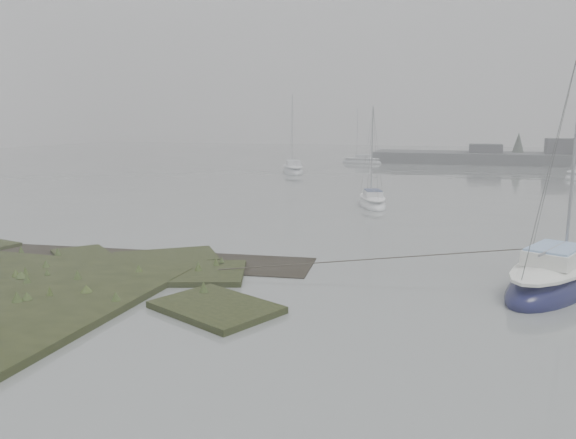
% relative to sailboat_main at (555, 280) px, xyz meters
% --- Properties ---
extents(ground, '(160.00, 160.00, 0.00)m').
position_rel_sailboat_main_xyz_m(ground, '(-10.41, 25.08, -0.29)').
color(ground, slate).
rests_on(ground, ground).
extents(sailboat_main, '(4.87, 7.02, 9.48)m').
position_rel_sailboat_main_xyz_m(sailboat_main, '(0.00, 0.00, 0.00)').
color(sailboat_main, '#12133B').
rests_on(sailboat_main, ground).
extents(sailboat_white, '(3.03, 5.18, 6.94)m').
position_rel_sailboat_main_xyz_m(sailboat_white, '(-8.66, 16.37, -0.08)').
color(sailboat_white, white).
rests_on(sailboat_white, ground).
extents(sailboat_far_a, '(4.40, 6.52, 8.79)m').
position_rel_sailboat_main_xyz_m(sailboat_far_a, '(-20.23, 36.89, -0.02)').
color(sailboat_far_a, silver).
rests_on(sailboat_far_a, ground).
extents(sailboat_far_c, '(5.50, 2.64, 7.45)m').
position_rel_sailboat_main_xyz_m(sailboat_far_c, '(-15.60, 52.30, -0.06)').
color(sailboat_far_c, '#9EA3A7').
rests_on(sailboat_far_c, ground).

